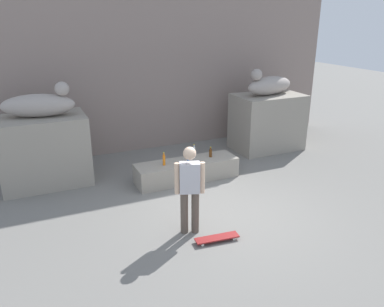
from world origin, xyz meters
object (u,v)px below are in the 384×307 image
(skateboard, at_px, (217,238))
(bottle_blue, at_px, (188,157))
(statue_reclining_right, at_px, (269,85))
(skater, at_px, (190,187))
(bottle_clear, at_px, (194,151))
(bottle_orange, at_px, (164,160))
(statue_reclining_left, at_px, (40,104))
(bottle_brown, at_px, (211,153))

(skateboard, height_order, bottle_blue, bottle_blue)
(statue_reclining_right, xyz_separation_m, skater, (-3.99, -3.42, -0.99))
(skateboard, height_order, bottle_clear, bottle_clear)
(skateboard, relative_size, bottle_orange, 2.59)
(statue_reclining_right, bearing_deg, bottle_blue, 10.25)
(bottle_blue, bearing_deg, statue_reclining_left, 158.94)
(skateboard, xyz_separation_m, bottle_orange, (0.00, 2.70, 0.55))
(skater, bearing_deg, bottle_brown, 75.53)
(bottle_blue, distance_m, bottle_brown, 0.62)
(statue_reclining_left, xyz_separation_m, bottle_brown, (3.73, -1.15, -1.33))
(bottle_clear, bearing_deg, statue_reclining_right, 19.01)
(statue_reclining_left, relative_size, skater, 1.01)
(bottle_brown, bearing_deg, skater, -124.59)
(skater, xyz_separation_m, skateboard, (0.32, -0.48, -0.86))
(statue_reclining_left, xyz_separation_m, bottle_orange, (2.48, -1.20, -1.30))
(statue_reclining_left, xyz_separation_m, skateboard, (2.48, -3.90, -1.85))
(bottle_brown, bearing_deg, bottle_clear, 151.71)
(statue_reclining_right, relative_size, skateboard, 2.06)
(skateboard, bearing_deg, statue_reclining_right, 52.47)
(skater, bearing_deg, bottle_orange, 101.83)
(bottle_brown, bearing_deg, statue_reclining_left, 162.82)
(statue_reclining_right, xyz_separation_m, bottle_orange, (-3.66, -1.20, -1.30))
(statue_reclining_right, height_order, bottle_brown, statue_reclining_right)
(skateboard, height_order, bottle_brown, bottle_brown)
(skater, relative_size, bottle_orange, 5.31)
(statue_reclining_right, height_order, skater, statue_reclining_right)
(statue_reclining_left, distance_m, skateboard, 4.98)
(skater, distance_m, bottle_blue, 2.44)
(bottle_orange, bearing_deg, bottle_clear, 15.45)
(bottle_blue, height_order, bottle_brown, bottle_blue)
(bottle_blue, bearing_deg, bottle_brown, 3.89)
(skateboard, relative_size, bottle_clear, 2.59)
(statue_reclining_right, xyz_separation_m, skateboard, (-3.67, -3.90, -1.85))
(statue_reclining_right, height_order, skateboard, statue_reclining_right)
(bottle_orange, bearing_deg, statue_reclining_right, 18.17)
(skater, relative_size, bottle_clear, 5.31)
(bottle_clear, bearing_deg, bottle_brown, -28.29)
(statue_reclining_left, height_order, bottle_clear, statue_reclining_left)
(statue_reclining_left, relative_size, bottle_orange, 5.35)
(bottle_brown, bearing_deg, statue_reclining_right, 25.46)
(bottle_blue, height_order, bottle_clear, bottle_clear)
(statue_reclining_left, distance_m, statue_reclining_right, 6.15)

